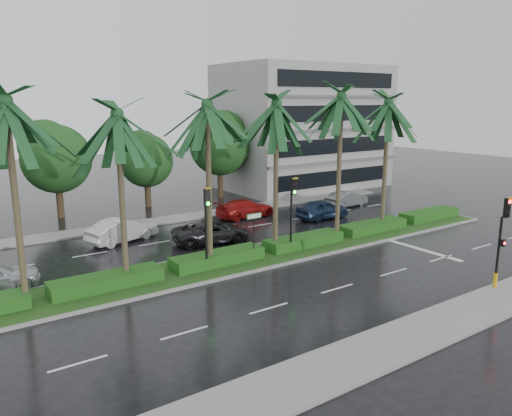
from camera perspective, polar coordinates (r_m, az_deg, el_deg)
ground at (r=27.73m, az=2.05°, el=-6.07°), size 120.00×120.00×0.00m
near_sidewalk at (r=21.04m, az=19.36°, el=-12.81°), size 40.00×2.40×0.12m
far_sidewalk at (r=37.64m, az=-8.95°, el=-1.17°), size 40.00×2.00×0.12m
median at (r=28.47m, az=0.84°, el=-5.40°), size 36.00×4.00×0.15m
hedge at (r=28.36m, az=0.84°, el=-4.69°), size 35.20×1.40×0.60m
lane_markings at (r=29.26m, az=7.34°, el=-5.16°), size 34.00×13.06×0.01m
palm_row at (r=26.44m, az=-1.37°, el=10.49°), size 26.30×4.20×9.62m
signal_near at (r=25.50m, az=26.27°, el=-3.16°), size 0.34×0.45×4.36m
signal_median_left at (r=25.06m, az=-5.66°, el=-1.01°), size 0.34×0.42×4.36m
signal_median_right at (r=28.07m, az=4.18°, el=0.47°), size 0.34×0.42×4.36m
street_sign at (r=26.95m, az=-0.23°, el=-1.91°), size 0.95×0.09×2.60m
bg_trees at (r=41.95m, az=-12.52°, el=6.31°), size 32.58×5.43×7.84m
building at (r=51.07m, az=5.34°, el=9.19°), size 16.00×10.00×12.00m
car_white at (r=32.29m, az=-15.05°, el=-2.46°), size 2.78×4.78×1.49m
car_darkgrey at (r=31.14m, az=-5.10°, el=-2.75°), size 3.08×5.18×1.35m
car_red at (r=37.64m, az=-1.21°, el=-0.04°), size 2.04×4.77×1.37m
car_blue at (r=37.55m, az=7.60°, el=-0.12°), size 1.77×4.27×1.45m
car_grey at (r=42.04m, az=10.30°, el=1.04°), size 1.84×4.15×1.32m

